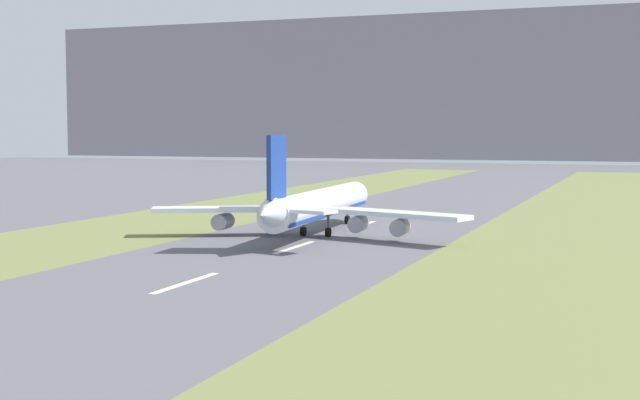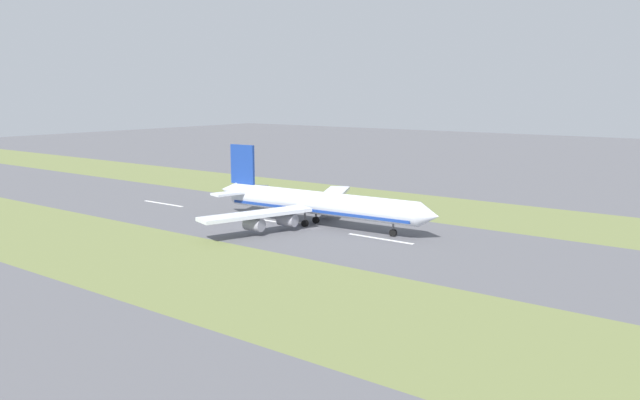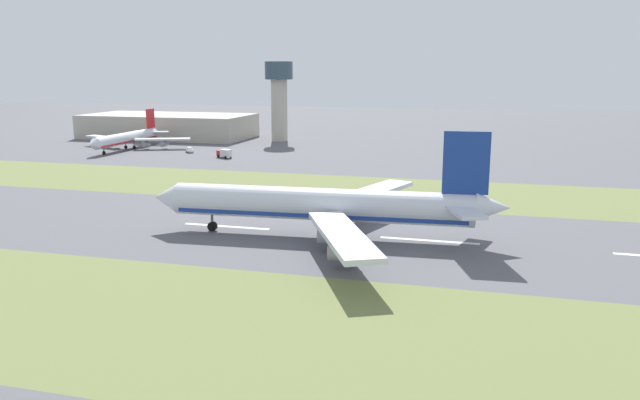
# 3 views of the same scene
# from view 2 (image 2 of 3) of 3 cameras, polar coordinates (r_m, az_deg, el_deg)

# --- Properties ---
(ground_plane) EXTENTS (800.00, 800.00, 0.00)m
(ground_plane) POSITION_cam_2_polar(r_m,az_deg,el_deg) (161.36, -0.55, -2.57)
(ground_plane) COLOR #56565B
(grass_median_west) EXTENTS (40.00, 600.00, 0.01)m
(grass_median_west) POSITION_cam_2_polar(r_m,az_deg,el_deg) (198.32, 7.37, -0.32)
(grass_median_west) COLOR olive
(grass_median_west) RESTS_ON ground
(grass_median_east) EXTENTS (40.00, 600.00, 0.01)m
(grass_median_east) POSITION_cam_2_polar(r_m,az_deg,el_deg) (129.60, -12.79, -5.92)
(grass_median_east) COLOR olive
(grass_median_east) RESTS_ON ground
(centreline_dash_near) EXTENTS (1.20, 18.00, 0.01)m
(centreline_dash_near) POSITION_cam_2_polar(r_m,az_deg,el_deg) (202.79, -14.15, -0.32)
(centreline_dash_near) COLOR silver
(centreline_dash_near) RESTS_ON ground
(centreline_dash_mid) EXTENTS (1.20, 18.00, 0.01)m
(centreline_dash_mid) POSITION_cam_2_polar(r_m,az_deg,el_deg) (173.97, -5.79, -1.71)
(centreline_dash_mid) COLOR silver
(centreline_dash_mid) RESTS_ON ground
(centreline_dash_far) EXTENTS (1.20, 18.00, 0.01)m
(centreline_dash_far) POSITION_cam_2_polar(r_m,az_deg,el_deg) (150.35, 5.53, -3.54)
(centreline_dash_far) COLOR silver
(centreline_dash_far) RESTS_ON ground
(airplane_main_jet) EXTENTS (64.01, 67.21, 20.20)m
(airplane_main_jet) POSITION_cam_2_polar(r_m,az_deg,el_deg) (163.23, -0.56, -0.28)
(airplane_main_jet) COLOR silver
(airplane_main_jet) RESTS_ON ground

